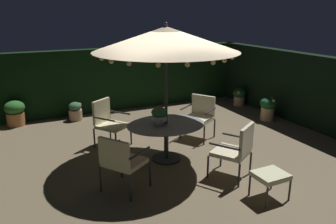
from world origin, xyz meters
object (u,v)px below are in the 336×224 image
at_px(potted_plant_right_near, 239,96).
at_px(patio_chair_southeast, 236,148).
at_px(patio_chair_northeast, 108,120).
at_px(patio_chair_east, 121,159).
at_px(patio_umbrella, 166,39).
at_px(potted_plant_back_left, 75,111).
at_px(patio_dining_table, 166,130).
at_px(patio_chair_north, 200,114).
at_px(potted_plant_front_corner, 15,112).
at_px(ottoman_footrest, 270,176).
at_px(potted_plant_back_center, 268,108).
at_px(centerpiece_planter, 159,114).

bearing_deg(potted_plant_right_near, patio_chair_southeast, -127.50).
xyz_separation_m(patio_chair_northeast, patio_chair_east, (-0.34, -2.01, 0.00)).
bearing_deg(patio_umbrella, potted_plant_back_left, 109.78).
height_order(patio_dining_table, patio_chair_north, patio_chair_north).
distance_m(patio_chair_north, potted_plant_front_corner, 4.75).
relative_size(patio_dining_table, patio_chair_east, 1.60).
bearing_deg(ottoman_footrest, patio_chair_east, 149.83).
bearing_deg(potted_plant_back_left, potted_plant_back_center, -25.35).
bearing_deg(patio_chair_east, ottoman_footrest, -30.17).
height_order(centerpiece_planter, patio_chair_northeast, centerpiece_planter).
height_order(patio_chair_east, patio_chair_southeast, patio_chair_southeast).
height_order(patio_dining_table, potted_plant_front_corner, patio_dining_table).
relative_size(centerpiece_planter, patio_chair_east, 0.40).
height_order(patio_umbrella, patio_chair_north, patio_umbrella).
xyz_separation_m(potted_plant_back_center, potted_plant_right_near, (0.19, 1.51, -0.05)).
height_order(centerpiece_planter, patio_chair_east, centerpiece_planter).
distance_m(centerpiece_planter, potted_plant_back_center, 3.87).
relative_size(potted_plant_right_near, potted_plant_front_corner, 0.82).
height_order(centerpiece_planter, patio_chair_southeast, centerpiece_planter).
distance_m(patio_umbrella, patio_chair_north, 2.30).
height_order(patio_dining_table, centerpiece_planter, centerpiece_planter).
bearing_deg(patio_dining_table, patio_chair_southeast, -57.67).
bearing_deg(patio_chair_southeast, potted_plant_back_left, 113.45).
bearing_deg(patio_chair_east, potted_plant_back_center, 22.03).
bearing_deg(potted_plant_front_corner, patio_chair_southeast, -54.05).
bearing_deg(potted_plant_right_near, patio_umbrella, -145.09).
distance_m(patio_chair_north, potted_plant_back_center, 2.32).
xyz_separation_m(patio_chair_northeast, potted_plant_front_corner, (-1.82, 2.33, -0.22)).
height_order(ottoman_footrest, potted_plant_back_center, potted_plant_back_center).
distance_m(potted_plant_back_left, potted_plant_right_near, 4.93).
bearing_deg(potted_plant_front_corner, patio_chair_north, -35.23).
bearing_deg(patio_chair_northeast, potted_plant_back_center, -1.52).
relative_size(centerpiece_planter, patio_chair_southeast, 0.38).
bearing_deg(patio_chair_southeast, potted_plant_front_corner, 125.95).
distance_m(patio_chair_north, potted_plant_back_left, 3.50).
relative_size(ottoman_footrest, potted_plant_front_corner, 0.76).
height_order(potted_plant_back_left, potted_plant_right_near, potted_plant_right_near).
xyz_separation_m(patio_dining_table, patio_chair_east, (-1.18, -0.83, -0.03)).
bearing_deg(patio_dining_table, patio_chair_northeast, 125.32).
xyz_separation_m(potted_plant_back_left, potted_plant_front_corner, (-1.48, 0.22, 0.10)).
xyz_separation_m(centerpiece_planter, potted_plant_right_near, (3.85, 2.60, -0.66)).
relative_size(patio_chair_east, potted_plant_back_center, 1.55).
bearing_deg(potted_plant_right_near, potted_plant_back_center, -97.24).
relative_size(potted_plant_back_left, potted_plant_right_near, 0.92).
xyz_separation_m(patio_umbrella, potted_plant_back_left, (-1.18, 3.29, -2.11)).
bearing_deg(patio_chair_north, potted_plant_right_near, 36.10).
relative_size(ottoman_footrest, potted_plant_right_near, 0.93).
relative_size(patio_chair_north, ottoman_footrest, 1.95).
relative_size(patio_chair_east, patio_chair_southeast, 0.96).
bearing_deg(patio_dining_table, potted_plant_back_center, 16.98).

